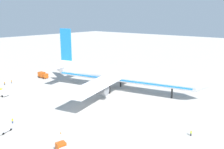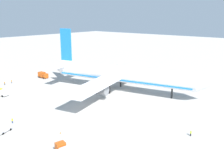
{
  "view_description": "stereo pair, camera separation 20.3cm",
  "coord_description": "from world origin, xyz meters",
  "px_view_note": "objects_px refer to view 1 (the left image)",
  "views": [
    {
      "loc": [
        61.94,
        -81.65,
        32.33
      ],
      "look_at": [
        -4.92,
        -0.81,
        6.83
      ],
      "focal_mm": 39.03,
      "sensor_mm": 36.0,
      "label": 1
    },
    {
      "loc": [
        62.1,
        -81.53,
        32.33
      ],
      "look_at": [
        -4.92,
        -0.81,
        6.83
      ],
      "focal_mm": 39.03,
      "sensor_mm": 36.0,
      "label": 2
    }
  ],
  "objects_px": {
    "airliner": "(119,74)",
    "traffic_cone_0": "(61,133)",
    "baggage_cart_2": "(167,72)",
    "ground_worker_1": "(12,121)",
    "service_truck_3": "(43,75)",
    "ground_worker_3": "(11,82)",
    "traffic_cone_1": "(118,67)",
    "service_van": "(4,129)",
    "traffic_cone_3": "(198,78)",
    "baggage_cart_0": "(119,65)",
    "ground_worker_0": "(191,133)",
    "service_truck_0": "(2,92)",
    "ground_worker_2": "(5,83)"
  },
  "relations": [
    {
      "from": "service_truck_0",
      "to": "traffic_cone_0",
      "type": "relative_size",
      "value": 9.6
    },
    {
      "from": "service_truck_0",
      "to": "ground_worker_2",
      "type": "bearing_deg",
      "value": 149.96
    },
    {
      "from": "service_truck_3",
      "to": "baggage_cart_0",
      "type": "height_order",
      "value": "service_truck_3"
    },
    {
      "from": "baggage_cart_0",
      "to": "ground_worker_0",
      "type": "bearing_deg",
      "value": -40.17
    },
    {
      "from": "service_truck_3",
      "to": "baggage_cart_2",
      "type": "height_order",
      "value": "service_truck_3"
    },
    {
      "from": "airliner",
      "to": "service_van",
      "type": "distance_m",
      "value": 52.49
    },
    {
      "from": "service_van",
      "to": "ground_worker_1",
      "type": "xyz_separation_m",
      "value": [
        -3.77,
        4.53,
        -0.21
      ]
    },
    {
      "from": "baggage_cart_0",
      "to": "traffic_cone_3",
      "type": "height_order",
      "value": "baggage_cart_0"
    },
    {
      "from": "traffic_cone_1",
      "to": "traffic_cone_3",
      "type": "distance_m",
      "value": 49.04
    },
    {
      "from": "airliner",
      "to": "ground_worker_1",
      "type": "relative_size",
      "value": 46.34
    },
    {
      "from": "ground_worker_3",
      "to": "traffic_cone_1",
      "type": "height_order",
      "value": "ground_worker_3"
    },
    {
      "from": "ground_worker_3",
      "to": "traffic_cone_1",
      "type": "xyz_separation_m",
      "value": [
        18.03,
        61.72,
        -0.59
      ]
    },
    {
      "from": "service_van",
      "to": "service_truck_3",
      "type": "bearing_deg",
      "value": 135.25
    },
    {
      "from": "airliner",
      "to": "service_truck_3",
      "type": "xyz_separation_m",
      "value": [
        -45.06,
        -8.29,
        -5.86
      ]
    },
    {
      "from": "service_truck_3",
      "to": "traffic_cone_0",
      "type": "bearing_deg",
      "value": -30.83
    },
    {
      "from": "service_truck_3",
      "to": "traffic_cone_3",
      "type": "height_order",
      "value": "service_truck_3"
    },
    {
      "from": "traffic_cone_0",
      "to": "traffic_cone_1",
      "type": "xyz_separation_m",
      "value": [
        -42.02,
        79.77,
        0.0
      ]
    },
    {
      "from": "ground_worker_1",
      "to": "ground_worker_3",
      "type": "height_order",
      "value": "ground_worker_3"
    },
    {
      "from": "service_truck_3",
      "to": "ground_worker_3",
      "type": "distance_m",
      "value": 16.35
    },
    {
      "from": "service_van",
      "to": "baggage_cart_2",
      "type": "distance_m",
      "value": 95.7
    },
    {
      "from": "baggage_cart_2",
      "to": "ground_worker_1",
      "type": "relative_size",
      "value": 2.19
    },
    {
      "from": "service_truck_0",
      "to": "baggage_cart_2",
      "type": "bearing_deg",
      "value": 67.5
    },
    {
      "from": "traffic_cone_1",
      "to": "ground_worker_2",
      "type": "bearing_deg",
      "value": -105.26
    },
    {
      "from": "airliner",
      "to": "baggage_cart_2",
      "type": "xyz_separation_m",
      "value": [
        0.54,
        43.61,
        -6.84
      ]
    },
    {
      "from": "airliner",
      "to": "baggage_cart_0",
      "type": "xyz_separation_m",
      "value": [
        -33.57,
        42.53,
        -6.81
      ]
    },
    {
      "from": "service_truck_3",
      "to": "ground_worker_2",
      "type": "bearing_deg",
      "value": -97.69
    },
    {
      "from": "service_truck_3",
      "to": "service_van",
      "type": "bearing_deg",
      "value": -44.75
    },
    {
      "from": "service_van",
      "to": "traffic_cone_0",
      "type": "height_order",
      "value": "service_van"
    },
    {
      "from": "service_truck_3",
      "to": "baggage_cart_0",
      "type": "bearing_deg",
      "value": 77.26
    },
    {
      "from": "service_truck_3",
      "to": "ground_worker_3",
      "type": "xyz_separation_m",
      "value": [
        -2.86,
        -16.08,
        -0.79
      ]
    },
    {
      "from": "ground_worker_0",
      "to": "ground_worker_1",
      "type": "relative_size",
      "value": 0.99
    },
    {
      "from": "ground_worker_3",
      "to": "service_van",
      "type": "bearing_deg",
      "value": -30.5
    },
    {
      "from": "ground_worker_1",
      "to": "traffic_cone_1",
      "type": "bearing_deg",
      "value": 106.55
    },
    {
      "from": "traffic_cone_1",
      "to": "traffic_cone_3",
      "type": "xyz_separation_m",
      "value": [
        48.57,
        6.8,
        0.0
      ]
    },
    {
      "from": "baggage_cart_2",
      "to": "ground_worker_1",
      "type": "distance_m",
      "value": 91.31
    },
    {
      "from": "service_van",
      "to": "traffic_cone_3",
      "type": "bearing_deg",
      "value": 78.51
    },
    {
      "from": "ground_worker_0",
      "to": "ground_worker_1",
      "type": "bearing_deg",
      "value": -149.16
    },
    {
      "from": "airliner",
      "to": "traffic_cone_0",
      "type": "xyz_separation_m",
      "value": [
        12.12,
        -42.43,
        -7.24
      ]
    },
    {
      "from": "ground_worker_1",
      "to": "baggage_cart_2",
      "type": "bearing_deg",
      "value": 86.73
    },
    {
      "from": "ground_worker_2",
      "to": "traffic_cone_0",
      "type": "distance_m",
      "value": 61.57
    },
    {
      "from": "baggage_cart_2",
      "to": "traffic_cone_0",
      "type": "bearing_deg",
      "value": -82.33
    },
    {
      "from": "baggage_cart_0",
      "to": "traffic_cone_1",
      "type": "xyz_separation_m",
      "value": [
        3.68,
        -5.19,
        -0.43
      ]
    },
    {
      "from": "airliner",
      "to": "traffic_cone_3",
      "type": "bearing_deg",
      "value": 67.07
    },
    {
      "from": "ground_worker_0",
      "to": "traffic_cone_0",
      "type": "bearing_deg",
      "value": -142.49
    },
    {
      "from": "traffic_cone_1",
      "to": "service_truck_0",
      "type": "bearing_deg",
      "value": -92.18
    },
    {
      "from": "airliner",
      "to": "service_truck_0",
      "type": "distance_m",
      "value": 49.51
    },
    {
      "from": "ground_worker_2",
      "to": "baggage_cart_0",
      "type": "bearing_deg",
      "value": 78.66
    },
    {
      "from": "airliner",
      "to": "ground_worker_1",
      "type": "distance_m",
      "value": 48.24
    },
    {
      "from": "ground_worker_1",
      "to": "service_truck_0",
      "type": "bearing_deg",
      "value": 158.8
    },
    {
      "from": "ground_worker_0",
      "to": "airliner",
      "type": "bearing_deg",
      "value": 153.56
    }
  ]
}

